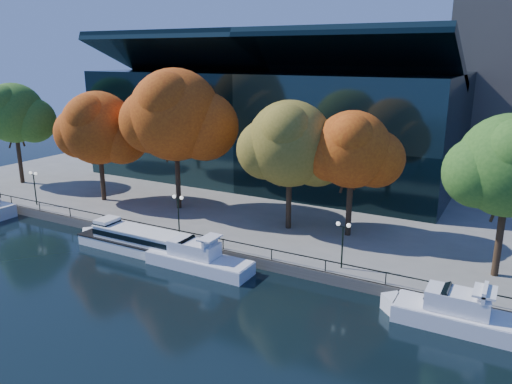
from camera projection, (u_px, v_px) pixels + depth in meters
The scene contains 16 objects.
ground at pixel (158, 261), 45.75m from camera, with size 160.00×160.00×0.00m, color black.
promenade at pixel (311, 175), 76.37m from camera, with size 90.00×67.08×1.00m.
railing at pixel (179, 231), 47.98m from camera, with size 88.20×0.08×0.99m.
convention_building at pixel (275, 124), 72.20m from camera, with size 50.00×24.57×21.43m.
tour_boat at pixel (135, 239), 48.04m from camera, with size 14.10×3.15×2.68m.
cruiser_near at pixel (195, 257), 44.12m from camera, with size 10.98×2.83×3.18m.
cruiser_far at pixel (457, 313), 34.41m from camera, with size 10.46×2.90×3.42m.
tree_0 at pixel (14, 114), 67.11m from camera, with size 10.03×8.23×13.70m.
tree_1 at pixel (99, 130), 59.09m from camera, with size 10.84×8.89×13.23m.
tree_2 at pixel (176, 117), 55.33m from camera, with size 12.84×10.53×15.96m.
tree_3 at pixel (291, 146), 49.13m from camera, with size 10.75×8.81×13.10m.
tree_4 at pixel (353, 151), 47.21m from camera, with size 9.25×7.58×12.32m.
tree_5 at pixel (511, 168), 38.03m from camera, with size 9.99×8.19×13.11m.
lamp_0 at pixel (34, 180), 58.73m from camera, with size 1.26×0.36×4.03m.
lamp_1 at pixel (178, 206), 48.94m from camera, with size 1.26×0.36×4.03m.
lamp_2 at pixel (343, 235), 41.11m from camera, with size 1.26×0.36×4.03m.
Camera 1 is at (28.24, -32.87, 18.34)m, focal length 35.00 mm.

